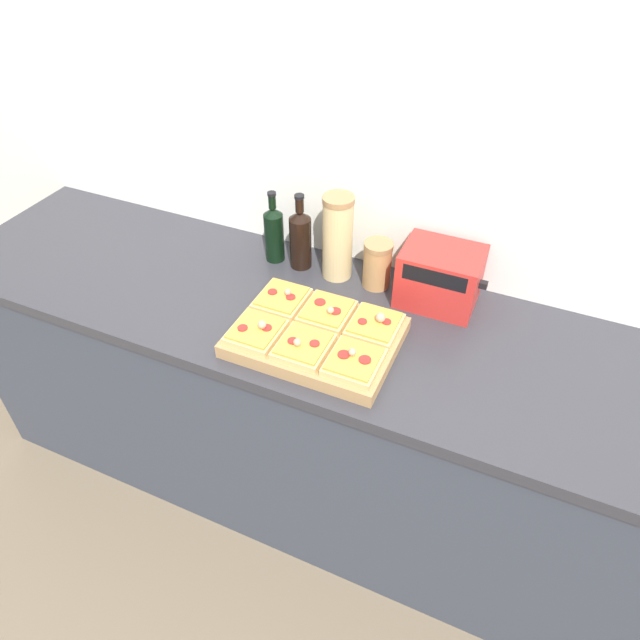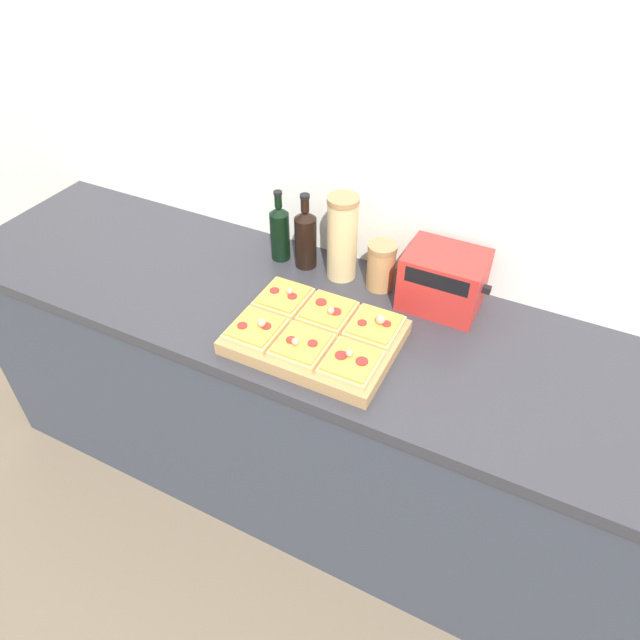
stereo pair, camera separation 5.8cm
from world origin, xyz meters
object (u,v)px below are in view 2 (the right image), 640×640
at_px(cutting_board, 315,337).
at_px(olive_oil_bottle, 280,232).
at_px(grain_jar_tall, 342,238).
at_px(grain_jar_short, 381,266).
at_px(toaster_oven, 443,280).
at_px(wine_bottle, 306,237).

height_order(cutting_board, olive_oil_bottle, olive_oil_bottle).
bearing_deg(grain_jar_tall, grain_jar_short, 0.00).
bearing_deg(toaster_oven, cutting_board, -128.73).
xyz_separation_m(cutting_board, olive_oil_bottle, (-0.30, 0.33, 0.08)).
relative_size(cutting_board, olive_oil_bottle, 1.83).
distance_m(cutting_board, toaster_oven, 0.43).
relative_size(olive_oil_bottle, grain_jar_short, 1.59).
relative_size(wine_bottle, grain_jar_tall, 0.92).
height_order(wine_bottle, toaster_oven, wine_bottle).
height_order(olive_oil_bottle, wine_bottle, wine_bottle).
height_order(wine_bottle, grain_jar_short, wine_bottle).
bearing_deg(cutting_board, grain_jar_tall, 102.43).
relative_size(grain_jar_tall, grain_jar_short, 1.81).
xyz_separation_m(cutting_board, grain_jar_tall, (-0.07, 0.33, 0.12)).
height_order(cutting_board, wine_bottle, wine_bottle).
bearing_deg(toaster_oven, grain_jar_short, 179.36).
xyz_separation_m(olive_oil_bottle, grain_jar_short, (0.36, 0.00, -0.02)).
xyz_separation_m(grain_jar_short, toaster_oven, (0.20, -0.00, 0.01)).
distance_m(wine_bottle, toaster_oven, 0.47).
height_order(cutting_board, grain_jar_tall, grain_jar_tall).
height_order(cutting_board, toaster_oven, toaster_oven).
bearing_deg(grain_jar_short, grain_jar_tall, -180.00).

